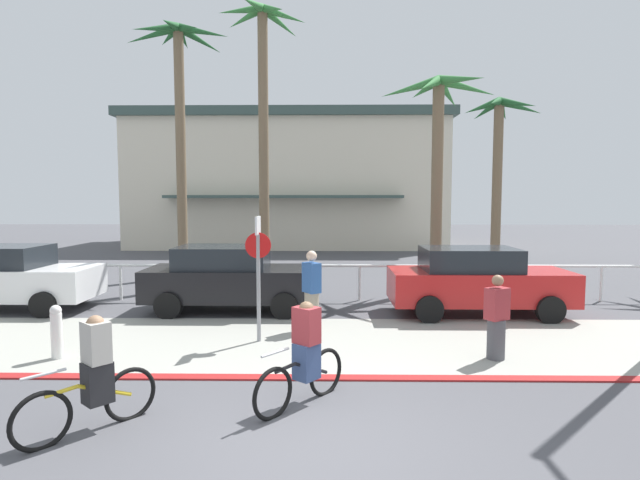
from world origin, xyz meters
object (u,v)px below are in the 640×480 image
object	(u,v)px
bollard_3	(57,331)
car_red_2	(476,280)
car_black_1	(231,278)
palm_tree_2	(439,132)
cyclist_yellow_1	(93,377)
stop_sign_bike_lane	(258,260)
pedestrian_0	(497,321)
pedestrian_1	(312,294)
palm_tree_3	(499,147)
car_white_0	(7,277)
cyclist_black_0	(304,356)
palm_tree_1	(263,84)
palm_tree_0	(179,90)

from	to	relation	value
bollard_3	car_red_2	bearing A→B (deg)	22.93
car_black_1	car_red_2	bearing A→B (deg)	-3.00
palm_tree_2	cyclist_yellow_1	size ratio (longest dim) A/B	4.48
stop_sign_bike_lane	pedestrian_0	world-z (taller)	stop_sign_bike_lane
pedestrian_1	pedestrian_0	bearing A→B (deg)	-30.28
palm_tree_2	pedestrian_0	distance (m)	8.26
palm_tree_3	car_white_0	size ratio (longest dim) A/B	1.52
palm_tree_2	cyclist_yellow_1	world-z (taller)	palm_tree_2
car_red_2	pedestrian_1	bearing A→B (deg)	-158.73
palm_tree_2	pedestrian_1	bearing A→B (deg)	-127.10
cyclist_black_0	car_black_1	bearing A→B (deg)	110.24
car_black_1	stop_sign_bike_lane	bearing A→B (deg)	-68.52
bollard_3	cyclist_yellow_1	size ratio (longest dim) A/B	0.67
bollard_3	cyclist_black_0	distance (m)	4.97
bollard_3	pedestrian_1	world-z (taller)	pedestrian_1
palm_tree_1	car_black_1	size ratio (longest dim) A/B	2.21
palm_tree_1	cyclist_yellow_1	size ratio (longest dim) A/B	6.50
palm_tree_0	pedestrian_0	world-z (taller)	palm_tree_0
palm_tree_1	palm_tree_2	bearing A→B (deg)	-21.86
stop_sign_bike_lane	car_black_1	size ratio (longest dim) A/B	0.58
stop_sign_bike_lane	cyclist_black_0	bearing A→B (deg)	-70.91
palm_tree_1	pedestrian_0	distance (m)	12.49
palm_tree_0	car_white_0	xyz separation A→B (m)	(-3.02, -5.59, -5.92)
pedestrian_1	bollard_3	bearing A→B (deg)	-155.61
palm_tree_1	car_white_0	distance (m)	10.19
palm_tree_3	cyclist_yellow_1	world-z (taller)	palm_tree_3
car_white_0	pedestrian_1	bearing A→B (deg)	-13.68
palm_tree_2	bollard_3	bearing A→B (deg)	-139.64
palm_tree_2	car_red_2	size ratio (longest dim) A/B	1.53
palm_tree_0	cyclist_black_0	bearing A→B (deg)	-66.46
stop_sign_bike_lane	palm_tree_1	distance (m)	9.90
stop_sign_bike_lane	palm_tree_3	bearing A→B (deg)	49.48
cyclist_yellow_1	pedestrian_1	xyz separation A→B (m)	(2.58, 4.88, 0.13)
bollard_3	palm_tree_1	bearing A→B (deg)	74.55
palm_tree_0	palm_tree_2	distance (m)	9.36
cyclist_yellow_1	palm_tree_2	bearing A→B (deg)	57.18
cyclist_yellow_1	bollard_3	bearing A→B (deg)	125.28
palm_tree_0	car_white_0	distance (m)	8.69
palm_tree_3	palm_tree_2	bearing A→B (deg)	-132.90
palm_tree_2	car_red_2	world-z (taller)	palm_tree_2
palm_tree_0	cyclist_black_0	distance (m)	13.99
car_black_1	pedestrian_1	world-z (taller)	pedestrian_1
car_red_2	palm_tree_2	bearing A→B (deg)	94.08
cyclist_yellow_1	stop_sign_bike_lane	bearing A→B (deg)	68.82
palm_tree_2	car_white_0	size ratio (longest dim) A/B	1.53
palm_tree_0	palm_tree_1	world-z (taller)	palm_tree_1
stop_sign_bike_lane	pedestrian_0	bearing A→B (deg)	-13.54
cyclist_black_0	cyclist_yellow_1	distance (m)	2.75
stop_sign_bike_lane	car_white_0	xyz separation A→B (m)	(-6.99, 2.87, -0.81)
palm_tree_0	pedestrian_1	bearing A→B (deg)	-56.43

